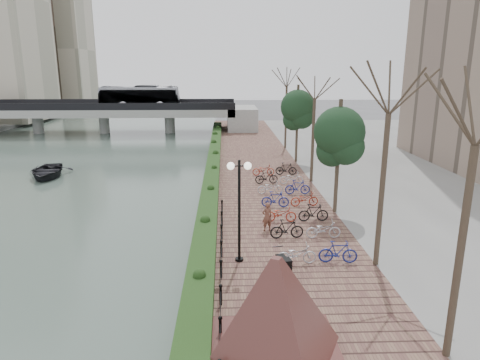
{
  "coord_description": "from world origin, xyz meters",
  "views": [
    {
      "loc": [
        1.59,
        -14.58,
        8.59
      ],
      "look_at": [
        2.51,
        10.77,
        2.0
      ],
      "focal_mm": 32.0,
      "sensor_mm": 36.0,
      "label": 1
    }
  ],
  "objects_px": {
    "motorcycle": "(283,263)",
    "boat": "(47,171)",
    "granite_monument": "(275,310)",
    "lamppost": "(239,189)",
    "pedestrian": "(267,217)"
  },
  "relations": [
    {
      "from": "motorcycle",
      "to": "boat",
      "type": "height_order",
      "value": "motorcycle"
    },
    {
      "from": "motorcycle",
      "to": "boat",
      "type": "distance_m",
      "value": 25.16
    },
    {
      "from": "pedestrian",
      "to": "motorcycle",
      "type": "bearing_deg",
      "value": 75.01
    },
    {
      "from": "granite_monument",
      "to": "pedestrian",
      "type": "bearing_deg",
      "value": 85.58
    },
    {
      "from": "motorcycle",
      "to": "pedestrian",
      "type": "relative_size",
      "value": 1.02
    },
    {
      "from": "granite_monument",
      "to": "boat",
      "type": "distance_m",
      "value": 28.82
    },
    {
      "from": "granite_monument",
      "to": "lamppost",
      "type": "height_order",
      "value": "lamppost"
    },
    {
      "from": "granite_monument",
      "to": "motorcycle",
      "type": "distance_m",
      "value": 5.53
    },
    {
      "from": "motorcycle",
      "to": "boat",
      "type": "relative_size",
      "value": 0.31
    },
    {
      "from": "granite_monument",
      "to": "motorcycle",
      "type": "height_order",
      "value": "granite_monument"
    },
    {
      "from": "granite_monument",
      "to": "lamppost",
      "type": "relative_size",
      "value": 1.22
    },
    {
      "from": "lamppost",
      "to": "granite_monument",
      "type": "bearing_deg",
      "value": -83.43
    },
    {
      "from": "lamppost",
      "to": "boat",
      "type": "distance_m",
      "value": 23.25
    },
    {
      "from": "granite_monument",
      "to": "boat",
      "type": "relative_size",
      "value": 1.12
    },
    {
      "from": "lamppost",
      "to": "pedestrian",
      "type": "height_order",
      "value": "lamppost"
    }
  ]
}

